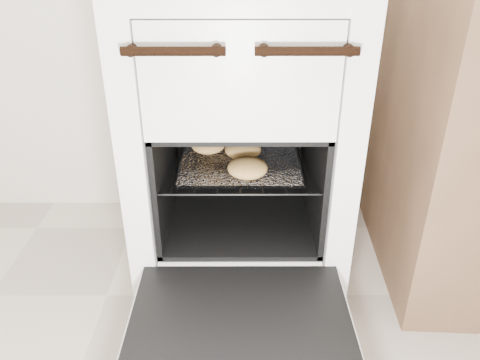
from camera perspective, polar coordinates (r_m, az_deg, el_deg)
The scene contains 5 objects.
stove at distance 1.30m, azimuth -0.02°, elevation 4.52°, with size 0.54×0.60×0.83m.
oven_door at distance 1.04m, azimuth 0.05°, elevation -17.47°, with size 0.49×0.38×0.03m.
oven_rack at distance 1.25m, azimuth -0.01°, elevation 2.32°, with size 0.40×0.38×0.01m.
foil_sheet at distance 1.23m, azimuth -0.01°, elevation 2.18°, with size 0.31×0.27×0.01m, color white.
baked_rolls at distance 1.22m, azimuth -0.65°, elevation 3.10°, with size 0.21×0.25×0.04m.
Camera 1 is at (0.05, 0.01, 0.92)m, focal length 35.00 mm.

